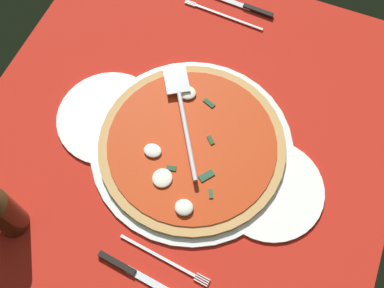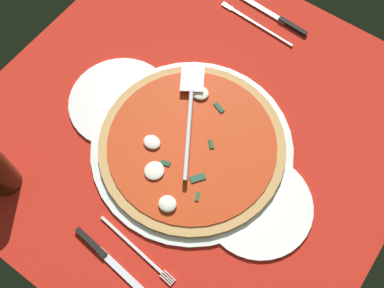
{
  "view_description": "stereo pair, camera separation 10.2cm",
  "coord_description": "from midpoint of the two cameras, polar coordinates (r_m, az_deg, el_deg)",
  "views": [
    {
      "loc": [
        -19.06,
        45.15,
        93.95
      ],
      "look_at": [
        -2.69,
        4.85,
        2.1
      ],
      "focal_mm": 43.1,
      "sensor_mm": 36.0,
      "label": 1
    },
    {
      "loc": [
        -27.96,
        40.26,
        93.95
      ],
      "look_at": [
        -2.69,
        4.85,
        2.1
      ],
      "focal_mm": 43.1,
      "sensor_mm": 36.0,
      "label": 2
    }
  ],
  "objects": [
    {
      "name": "dinner_plate_right",
      "position": [
        1.09,
        -12.82,
        2.96
      ],
      "size": [
        24.22,
        24.22,
        1.0
      ],
      "primitive_type": "cylinder",
      "color": "white",
      "rests_on": "ground_plane"
    },
    {
      "name": "pizza",
      "position": [
        1.02,
        -2.9,
        -0.42
      ],
      "size": [
        41.64,
        41.64,
        2.61
      ],
      "color": "tan",
      "rests_on": "pizza_pan"
    },
    {
      "name": "place_setting_far",
      "position": [
        0.96,
        -8.36,
        -15.23
      ],
      "size": [
        22.64,
        13.34,
        1.4
      ],
      "rotation": [
        0.0,
        0.0,
        3.04
      ],
      "color": "white",
      "rests_on": "ground_plane"
    },
    {
      "name": "dinner_plate_left",
      "position": [
        1.0,
        6.74,
        -5.9
      ],
      "size": [
        23.32,
        23.32,
        1.0
      ],
      "primitive_type": "cylinder",
      "color": "white",
      "rests_on": "ground_plane"
    },
    {
      "name": "pizza_pan",
      "position": [
        1.03,
        -2.81,
        -0.66
      ],
      "size": [
        45.27,
        45.27,
        1.0
      ],
      "primitive_type": "cylinder",
      "color": "silver",
      "rests_on": "ground_plane"
    },
    {
      "name": "checker_pattern",
      "position": [
        1.06,
        -3.1,
        1.93
      ],
      "size": [
        94.43,
        94.43,
        0.1
      ],
      "color": "silver",
      "rests_on": "ground_plane"
    },
    {
      "name": "pizza_server",
      "position": [
        1.03,
        -3.96,
        3.48
      ],
      "size": [
        18.3,
        26.68,
        1.0
      ],
      "rotation": [
        0.0,
        0.0,
        5.27
      ],
      "color": "silver",
      "rests_on": "pizza"
    },
    {
      "name": "place_setting_near",
      "position": [
        1.25,
        2.75,
        15.91
      ],
      "size": [
        22.92,
        12.21,
        1.4
      ],
      "rotation": [
        0.0,
        0.0,
        -0.06
      ],
      "color": "white",
      "rests_on": "ground_plane"
    },
    {
      "name": "ground_plane",
      "position": [
        1.06,
        -3.08,
        1.82
      ],
      "size": [
        94.43,
        94.43,
        0.8
      ],
      "primitive_type": "cube",
      "color": "#B42116"
    }
  ]
}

